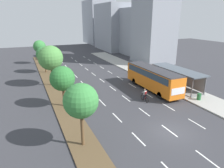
{
  "coord_description": "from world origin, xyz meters",
  "views": [
    {
      "loc": [
        -12.22,
        -13.55,
        10.55
      ],
      "look_at": [
        -0.68,
        12.62,
        1.2
      ],
      "focal_mm": 32.82,
      "sensor_mm": 36.0,
      "label": 1
    }
  ],
  "objects_px": {
    "bus_shelter": "(179,76)",
    "median_tree_nearest": "(81,101)",
    "median_tree_fifth": "(39,47)",
    "median_tree_third": "(50,58)",
    "median_tree_second": "(62,79)",
    "trash_bin": "(199,97)",
    "median_tree_fourth": "(44,54)",
    "bus": "(153,77)",
    "cyclist": "(145,96)"
  },
  "relations": [
    {
      "from": "bus_shelter",
      "to": "median_tree_nearest",
      "type": "relative_size",
      "value": 1.75
    },
    {
      "from": "bus_shelter",
      "to": "median_tree_fifth",
      "type": "xyz_separation_m",
      "value": [
        -17.89,
        26.58,
        2.25
      ]
    },
    {
      "from": "median_tree_third",
      "to": "median_tree_fifth",
      "type": "relative_size",
      "value": 1.17
    },
    {
      "from": "median_tree_second",
      "to": "trash_bin",
      "type": "bearing_deg",
      "value": -17.86
    },
    {
      "from": "median_tree_fourth",
      "to": "median_tree_fifth",
      "type": "distance_m",
      "value": 8.87
    },
    {
      "from": "bus",
      "to": "trash_bin",
      "type": "relative_size",
      "value": 13.28
    },
    {
      "from": "cyclist",
      "to": "median_tree_nearest",
      "type": "bearing_deg",
      "value": -148.53
    },
    {
      "from": "cyclist",
      "to": "median_tree_fourth",
      "type": "xyz_separation_m",
      "value": [
        -10.12,
        20.35,
        2.93
      ]
    },
    {
      "from": "bus",
      "to": "median_tree_fourth",
      "type": "height_order",
      "value": "median_tree_fourth"
    },
    {
      "from": "bus",
      "to": "cyclist",
      "type": "xyz_separation_m",
      "value": [
        -3.47,
        -3.37,
        -1.28
      ]
    },
    {
      "from": "bus_shelter",
      "to": "median_tree_fourth",
      "type": "xyz_separation_m",
      "value": [
        -17.86,
        17.72,
        1.85
      ]
    },
    {
      "from": "bus_shelter",
      "to": "cyclist",
      "type": "distance_m",
      "value": 8.25
    },
    {
      "from": "bus_shelter",
      "to": "median_tree_second",
      "type": "relative_size",
      "value": 1.93
    },
    {
      "from": "cyclist",
      "to": "trash_bin",
      "type": "bearing_deg",
      "value": -22.35
    },
    {
      "from": "bus",
      "to": "median_tree_second",
      "type": "height_order",
      "value": "median_tree_second"
    },
    {
      "from": "trash_bin",
      "to": "median_tree_nearest",
      "type": "bearing_deg",
      "value": -168.3
    },
    {
      "from": "bus_shelter",
      "to": "median_tree_nearest",
      "type": "height_order",
      "value": "median_tree_nearest"
    },
    {
      "from": "bus_shelter",
      "to": "trash_bin",
      "type": "xyz_separation_m",
      "value": [
        -1.08,
        -5.37,
        -1.29
      ]
    },
    {
      "from": "median_tree_fourth",
      "to": "bus",
      "type": "bearing_deg",
      "value": -51.33
    },
    {
      "from": "bus",
      "to": "trash_bin",
      "type": "height_order",
      "value": "bus"
    },
    {
      "from": "median_tree_third",
      "to": "cyclist",
      "type": "bearing_deg",
      "value": -48.75
    },
    {
      "from": "median_tree_nearest",
      "to": "median_tree_second",
      "type": "xyz_separation_m",
      "value": [
        0.17,
        8.86,
        -0.56
      ]
    },
    {
      "from": "bus_shelter",
      "to": "cyclist",
      "type": "relative_size",
      "value": 5.29
    },
    {
      "from": "median_tree_fourth",
      "to": "trash_bin",
      "type": "relative_size",
      "value": 6.08
    },
    {
      "from": "median_tree_nearest",
      "to": "median_tree_fifth",
      "type": "bearing_deg",
      "value": 89.95
    },
    {
      "from": "median_tree_second",
      "to": "trash_bin",
      "type": "height_order",
      "value": "median_tree_second"
    },
    {
      "from": "trash_bin",
      "to": "bus_shelter",
      "type": "bearing_deg",
      "value": 78.66
    },
    {
      "from": "median_tree_second",
      "to": "trash_bin",
      "type": "relative_size",
      "value": 5.88
    },
    {
      "from": "median_tree_fifth",
      "to": "bus",
      "type": "bearing_deg",
      "value": -62.21
    },
    {
      "from": "bus",
      "to": "median_tree_fourth",
      "type": "distance_m",
      "value": 21.8
    },
    {
      "from": "median_tree_nearest",
      "to": "bus",
      "type": "bearing_deg",
      "value": 35.14
    },
    {
      "from": "median_tree_nearest",
      "to": "median_tree_fourth",
      "type": "distance_m",
      "value": 26.58
    },
    {
      "from": "bus_shelter",
      "to": "bus",
      "type": "relative_size",
      "value": 0.85
    },
    {
      "from": "cyclist",
      "to": "median_tree_second",
      "type": "relative_size",
      "value": 0.36
    },
    {
      "from": "bus_shelter",
      "to": "bus",
      "type": "bearing_deg",
      "value": 170.09
    },
    {
      "from": "bus_shelter",
      "to": "trash_bin",
      "type": "bearing_deg",
      "value": -101.34
    },
    {
      "from": "bus",
      "to": "bus_shelter",
      "type": "bearing_deg",
      "value": -9.91
    },
    {
      "from": "median_tree_fifth",
      "to": "trash_bin",
      "type": "xyz_separation_m",
      "value": [
        16.81,
        -31.94,
        -3.54
      ]
    },
    {
      "from": "median_tree_third",
      "to": "bus_shelter",
      "type": "bearing_deg",
      "value": -26.44
    },
    {
      "from": "cyclist",
      "to": "trash_bin",
      "type": "height_order",
      "value": "cyclist"
    },
    {
      "from": "cyclist",
      "to": "median_tree_nearest",
      "type": "relative_size",
      "value": 0.33
    },
    {
      "from": "median_tree_fifth",
      "to": "median_tree_third",
      "type": "bearing_deg",
      "value": -89.76
    },
    {
      "from": "bus_shelter",
      "to": "median_tree_fifth",
      "type": "relative_size",
      "value": 1.77
    },
    {
      "from": "cyclist",
      "to": "trash_bin",
      "type": "xyz_separation_m",
      "value": [
        6.67,
        -2.74,
        -0.22
      ]
    },
    {
      "from": "trash_bin",
      "to": "median_tree_fifth",
      "type": "bearing_deg",
      "value": 117.76
    },
    {
      "from": "median_tree_nearest",
      "to": "median_tree_third",
      "type": "relative_size",
      "value": 0.87
    },
    {
      "from": "bus_shelter",
      "to": "cyclist",
      "type": "bearing_deg",
      "value": -161.26
    },
    {
      "from": "median_tree_second",
      "to": "median_tree_fifth",
      "type": "height_order",
      "value": "median_tree_fifth"
    },
    {
      "from": "trash_bin",
      "to": "cyclist",
      "type": "bearing_deg",
      "value": 157.65
    },
    {
      "from": "median_tree_third",
      "to": "median_tree_second",
      "type": "bearing_deg",
      "value": -89.54
    }
  ]
}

